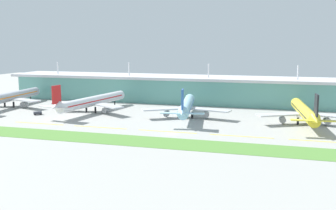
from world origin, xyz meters
TOP-DOWN VIEW (x-y plane):
  - ground_plane at (0.00, 0.00)m, footprint 600.00×600.00m
  - terminal_building at (-0.00, 97.11)m, footprint 288.00×34.00m
  - airliner_nearest at (-119.58, 46.22)m, footprint 48.73×68.41m
  - airliner_near_middle at (-60.23, 42.67)m, footprint 48.20×71.09m
  - airliner_center at (-2.59, 40.80)m, footprint 48.13×65.22m
  - airliner_far_middle at (58.54, 39.99)m, footprint 48.47×66.59m
  - taxiway_stripe_west at (-71.00, 4.44)m, footprint 28.00×0.70m
  - taxiway_stripe_mid_west at (-37.00, 4.44)m, footprint 28.00×0.70m
  - taxiway_stripe_centre at (-3.00, 4.44)m, footprint 28.00×0.70m
  - taxiway_stripe_mid_east at (31.00, 4.44)m, footprint 28.00×0.70m
  - taxiway_stripe_east at (65.00, 4.44)m, footprint 28.00×0.70m
  - grass_verge at (0.00, -16.29)m, footprint 300.00×18.00m
  - pushback_tug at (-86.20, 25.91)m, footprint 4.87×4.74m

SIDE VIEW (x-z plane):
  - ground_plane at x=0.00m, z-range 0.00..0.00m
  - taxiway_stripe_west at x=-71.00m, z-range 0.00..0.04m
  - taxiway_stripe_mid_west at x=-37.00m, z-range 0.00..0.04m
  - taxiway_stripe_centre at x=-3.00m, z-range 0.00..0.04m
  - taxiway_stripe_mid_east at x=31.00m, z-range 0.00..0.04m
  - taxiway_stripe_east at x=65.00m, z-range 0.00..0.04m
  - grass_verge at x=0.00m, z-range 0.00..0.10m
  - pushback_tug at x=-86.20m, z-range 0.18..2.03m
  - airliner_center at x=-2.59m, z-range -3.00..15.90m
  - airliner_far_middle at x=58.54m, z-range -3.00..15.90m
  - airliner_nearest at x=-119.58m, z-range -3.00..15.90m
  - airliner_near_middle at x=-60.23m, z-range -2.99..15.91m
  - terminal_building at x=0.00m, z-range -4.30..22.55m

